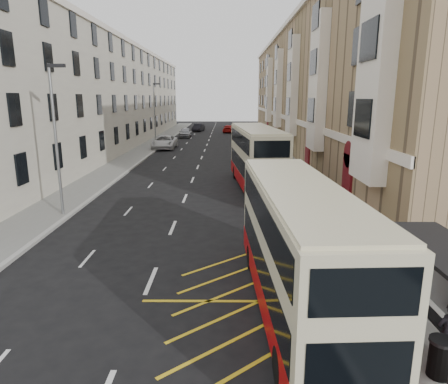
{
  "coord_description": "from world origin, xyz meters",
  "views": [
    {
      "loc": [
        2.75,
        -9.32,
        6.5
      ],
      "look_at": [
        2.63,
        8.46,
        2.24
      ],
      "focal_mm": 32.0,
      "sensor_mm": 36.0,
      "label": 1
    }
  ],
  "objects_px": {
    "white_van": "(165,142)",
    "car_dark": "(198,127)",
    "street_lamp_near": "(56,133)",
    "litter_bin": "(440,357)",
    "double_decker_front": "(298,249)",
    "pedestrian_near": "(448,333)",
    "car_red": "(229,129)",
    "car_silver": "(185,133)",
    "street_lamp_far": "(155,112)",
    "pedestrian_mid": "(384,257)",
    "double_decker_rear": "(256,158)",
    "pedestrian_far": "(321,227)"
  },
  "relations": [
    {
      "from": "white_van",
      "to": "car_dark",
      "type": "bearing_deg",
      "value": 85.54
    },
    {
      "from": "street_lamp_near",
      "to": "litter_bin",
      "type": "height_order",
      "value": "street_lamp_near"
    },
    {
      "from": "double_decker_front",
      "to": "pedestrian_near",
      "type": "distance_m",
      "value": 4.32
    },
    {
      "from": "street_lamp_near",
      "to": "car_red",
      "type": "height_order",
      "value": "street_lamp_near"
    },
    {
      "from": "street_lamp_near",
      "to": "litter_bin",
      "type": "relative_size",
      "value": 8.35
    },
    {
      "from": "litter_bin",
      "to": "car_silver",
      "type": "height_order",
      "value": "car_silver"
    },
    {
      "from": "street_lamp_far",
      "to": "litter_bin",
      "type": "xyz_separation_m",
      "value": [
        14.04,
        -43.22,
        -3.99
      ]
    },
    {
      "from": "street_lamp_far",
      "to": "car_silver",
      "type": "distance_m",
      "value": 14.94
    },
    {
      "from": "pedestrian_mid",
      "to": "white_van",
      "type": "xyz_separation_m",
      "value": [
        -13.56,
        37.75,
        -0.11
      ]
    },
    {
      "from": "double_decker_rear",
      "to": "pedestrian_far",
      "type": "relative_size",
      "value": 6.45
    },
    {
      "from": "street_lamp_near",
      "to": "street_lamp_far",
      "type": "relative_size",
      "value": 1.0
    },
    {
      "from": "pedestrian_far",
      "to": "white_van",
      "type": "distance_m",
      "value": 36.58
    },
    {
      "from": "street_lamp_far",
      "to": "double_decker_front",
      "type": "xyz_separation_m",
      "value": [
        11.23,
        -40.06,
        -2.59
      ]
    },
    {
      "from": "white_van",
      "to": "car_red",
      "type": "bearing_deg",
      "value": 71.3
    },
    {
      "from": "car_silver",
      "to": "pedestrian_near",
      "type": "bearing_deg",
      "value": -77.9
    },
    {
      "from": "double_decker_rear",
      "to": "white_van",
      "type": "bearing_deg",
      "value": 108.91
    },
    {
      "from": "litter_bin",
      "to": "pedestrian_near",
      "type": "xyz_separation_m",
      "value": [
        0.41,
        0.49,
        0.31
      ]
    },
    {
      "from": "car_dark",
      "to": "street_lamp_far",
      "type": "bearing_deg",
      "value": -88.26
    },
    {
      "from": "street_lamp_near",
      "to": "double_decker_rear",
      "type": "distance_m",
      "value": 13.52
    },
    {
      "from": "car_dark",
      "to": "car_red",
      "type": "bearing_deg",
      "value": -14.06
    },
    {
      "from": "double_decker_front",
      "to": "litter_bin",
      "type": "height_order",
      "value": "double_decker_front"
    },
    {
      "from": "street_lamp_far",
      "to": "pedestrian_far",
      "type": "distance_m",
      "value": 37.43
    },
    {
      "from": "double_decker_rear",
      "to": "pedestrian_mid",
      "type": "height_order",
      "value": "double_decker_rear"
    },
    {
      "from": "car_dark",
      "to": "pedestrian_far",
      "type": "bearing_deg",
      "value": -71.32
    },
    {
      "from": "car_dark",
      "to": "car_red",
      "type": "relative_size",
      "value": 0.95
    },
    {
      "from": "street_lamp_far",
      "to": "pedestrian_mid",
      "type": "bearing_deg",
      "value": -68.86
    },
    {
      "from": "street_lamp_near",
      "to": "litter_bin",
      "type": "xyz_separation_m",
      "value": [
        14.04,
        -13.22,
        -3.99
      ]
    },
    {
      "from": "street_lamp_far",
      "to": "white_van",
      "type": "bearing_deg",
      "value": -14.41
    },
    {
      "from": "pedestrian_near",
      "to": "car_dark",
      "type": "relative_size",
      "value": 0.36
    },
    {
      "from": "litter_bin",
      "to": "pedestrian_mid",
      "type": "distance_m",
      "value": 5.23
    },
    {
      "from": "double_decker_rear",
      "to": "pedestrian_near",
      "type": "height_order",
      "value": "double_decker_rear"
    },
    {
      "from": "street_lamp_near",
      "to": "pedestrian_far",
      "type": "height_order",
      "value": "street_lamp_near"
    },
    {
      "from": "street_lamp_far",
      "to": "white_van",
      "type": "height_order",
      "value": "street_lamp_far"
    },
    {
      "from": "double_decker_front",
      "to": "pedestrian_mid",
      "type": "bearing_deg",
      "value": 27.36
    },
    {
      "from": "pedestrian_far",
      "to": "car_silver",
      "type": "height_order",
      "value": "pedestrian_far"
    },
    {
      "from": "white_van",
      "to": "litter_bin",
      "type": "bearing_deg",
      "value": -72.31
    },
    {
      "from": "pedestrian_near",
      "to": "pedestrian_far",
      "type": "xyz_separation_m",
      "value": [
        -1.26,
        7.89,
        0.06
      ]
    },
    {
      "from": "double_decker_front",
      "to": "pedestrian_mid",
      "type": "relative_size",
      "value": 6.43
    },
    {
      "from": "litter_bin",
      "to": "pedestrian_near",
      "type": "height_order",
      "value": "pedestrian_near"
    },
    {
      "from": "pedestrian_mid",
      "to": "car_silver",
      "type": "relative_size",
      "value": 0.34
    },
    {
      "from": "double_decker_rear",
      "to": "white_van",
      "type": "height_order",
      "value": "double_decker_rear"
    },
    {
      "from": "double_decker_rear",
      "to": "pedestrian_far",
      "type": "distance_m",
      "value": 12.2
    },
    {
      "from": "car_red",
      "to": "double_decker_front",
      "type": "bearing_deg",
      "value": 101.62
    },
    {
      "from": "street_lamp_near",
      "to": "street_lamp_far",
      "type": "bearing_deg",
      "value": 90.0
    },
    {
      "from": "double_decker_rear",
      "to": "car_silver",
      "type": "distance_m",
      "value": 38.19
    },
    {
      "from": "white_van",
      "to": "car_silver",
      "type": "height_order",
      "value": "white_van"
    },
    {
      "from": "double_decker_rear",
      "to": "car_silver",
      "type": "xyz_separation_m",
      "value": [
        -8.91,
        37.11,
        -1.45
      ]
    },
    {
      "from": "street_lamp_near",
      "to": "car_silver",
      "type": "relative_size",
      "value": 1.73
    },
    {
      "from": "pedestrian_near",
      "to": "car_red",
      "type": "height_order",
      "value": "pedestrian_near"
    },
    {
      "from": "car_silver",
      "to": "car_dark",
      "type": "relative_size",
      "value": 1.03
    }
  ]
}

